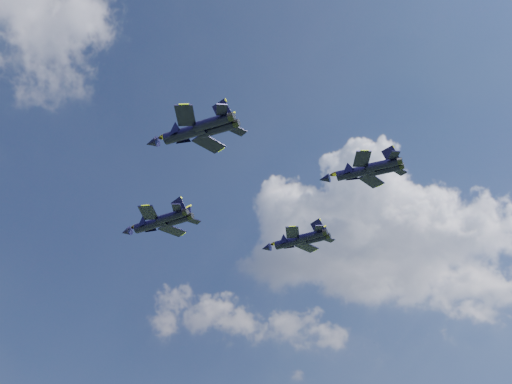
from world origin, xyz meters
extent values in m
cylinder|color=black|center=(-8.60, 25.96, 59.38)|extent=(4.92, 8.73, 1.74)
cone|color=black|center=(-10.73, 31.16, 59.38)|extent=(2.48, 2.96, 1.65)
ellipsoid|color=brown|center=(-9.81, 28.92, 59.91)|extent=(1.93, 2.93, 0.79)
cube|color=black|center=(-11.09, 22.85, 59.38)|extent=(4.95, 4.92, 0.17)
cube|color=black|center=(-4.63, 25.49, 59.38)|extent=(4.47, 2.54, 0.17)
cube|color=black|center=(-8.25, 18.46, 59.38)|extent=(2.60, 2.72, 0.14)
cube|color=black|center=(-3.58, 20.37, 59.38)|extent=(2.46, 1.68, 0.14)
cube|color=black|center=(-7.20, 19.73, 60.73)|extent=(1.73, 2.42, 2.92)
cube|color=black|center=(-5.22, 20.54, 60.73)|extent=(1.56, 2.87, 2.92)
cylinder|color=black|center=(-17.16, 2.60, 61.08)|extent=(5.60, 8.71, 1.77)
cone|color=black|center=(-19.75, 7.69, 61.08)|extent=(2.65, 3.04, 1.68)
ellipsoid|color=brown|center=(-18.64, 5.50, 61.62)|extent=(2.14, 2.95, 0.81)
cube|color=black|center=(-19.43, -0.77, 61.08)|extent=(4.91, 5.10, 0.18)
cube|color=black|center=(-13.11, 2.45, 61.08)|extent=(4.74, 2.94, 0.18)
cube|color=black|center=(-16.18, -4.97, 61.08)|extent=(2.57, 2.78, 0.14)
cube|color=black|center=(-11.62, -2.65, 61.08)|extent=(2.39, 1.52, 0.14)
cube|color=black|center=(-15.22, -3.60, 62.46)|extent=(1.95, 2.33, 2.97)
cube|color=black|center=(-13.29, -2.62, 62.46)|extent=(1.64, 2.88, 2.97)
cylinder|color=black|center=(15.69, 16.59, 60.17)|extent=(4.72, 8.07, 1.62)
cone|color=black|center=(13.60, 21.38, 60.17)|extent=(2.34, 2.75, 1.53)
ellipsoid|color=brown|center=(14.50, 19.32, 60.66)|extent=(1.84, 2.71, 0.74)
cube|color=black|center=(13.44, 13.65, 60.17)|extent=(4.57, 4.59, 0.16)
cube|color=black|center=(19.37, 16.24, 60.17)|extent=(4.20, 2.45, 0.16)
cube|color=black|center=(16.16, 9.64, 60.17)|extent=(2.40, 2.53, 0.13)
cube|color=black|center=(20.45, 11.51, 60.17)|extent=(2.26, 1.51, 0.13)
cube|color=black|center=(17.11, 10.84, 61.43)|extent=(1.65, 2.22, 2.71)
cube|color=black|center=(18.93, 11.63, 61.43)|extent=(1.46, 2.66, 2.71)
cylinder|color=black|center=(8.13, -7.09, 59.95)|extent=(5.27, 7.66, 1.58)
cone|color=black|center=(5.62, -2.66, 59.95)|extent=(2.43, 2.72, 1.49)
ellipsoid|color=brown|center=(6.70, -4.57, 60.43)|extent=(1.99, 2.61, 0.72)
cube|color=black|center=(6.24, -10.18, 59.95)|extent=(4.30, 4.58, 0.16)
cube|color=black|center=(11.75, -7.06, 59.95)|extent=(4.31, 2.79, 0.16)
cube|color=black|center=(9.30, -13.80, 59.95)|extent=(2.24, 2.49, 0.12)
cube|color=black|center=(13.28, -11.54, 59.95)|extent=(2.14, 1.37, 0.12)
cube|color=black|center=(10.10, -12.53, 61.18)|extent=(1.82, 2.00, 2.64)
cube|color=black|center=(11.79, -11.58, 61.18)|extent=(1.48, 2.54, 2.64)
camera|label=1|loc=(-55.44, -61.08, 3.54)|focal=45.00mm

